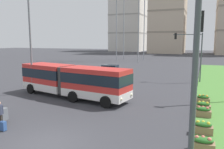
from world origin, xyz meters
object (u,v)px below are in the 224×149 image
at_px(traffic_light_far_right, 192,49).
at_px(traffic_light_near_right, 196,71).
at_px(streetlight_left, 30,39).
at_px(articulated_bus, 72,80).
at_px(flower_planter_4, 203,99).
at_px(apartment_tower_west, 128,16).
at_px(rolling_suitcase, 3,126).
at_px(flower_planter_1, 203,127).
at_px(flower_planter_2, 203,112).
at_px(apartment_tower_westcentre, 169,3).
at_px(car_white_van, 111,70).
at_px(flower_planter_3, 203,106).
at_px(flower_planter_0, 203,144).

distance_m(traffic_light_far_right, traffic_light_near_right, 23.86).
distance_m(traffic_light_near_right, streetlight_left, 19.08).
height_order(articulated_bus, traffic_light_far_right, traffic_light_far_right).
height_order(flower_planter_4, apartment_tower_west, apartment_tower_west).
relative_size(rolling_suitcase, traffic_light_near_right, 0.15).
bearing_deg(traffic_light_near_right, traffic_light_far_right, 92.71).
xyz_separation_m(articulated_bus, traffic_light_far_right, (10.11, 12.89, 2.68)).
distance_m(flower_planter_1, flower_planter_2, 3.19).
bearing_deg(flower_planter_4, flower_planter_2, -90.00).
bearing_deg(apartment_tower_westcentre, car_white_van, -88.76).
distance_m(flower_planter_2, apartment_tower_westcentre, 91.17).
relative_size(traffic_light_near_right, apartment_tower_west, 0.18).
height_order(articulated_bus, rolling_suitcase, articulated_bus).
height_order(flower_planter_3, streetlight_left, streetlight_left).
xyz_separation_m(flower_planter_0, apartment_tower_west, (-37.64, 106.26, 17.62)).
bearing_deg(streetlight_left, rolling_suitcase, -59.35).
xyz_separation_m(flower_planter_2, apartment_tower_west, (-37.64, 100.80, 17.62)).
xyz_separation_m(articulated_bus, apartment_tower_westcentre, (-3.57, 85.69, 20.05)).
height_order(flower_planter_1, flower_planter_3, same).
bearing_deg(traffic_light_near_right, flower_planter_3, 87.87).
bearing_deg(car_white_van, flower_planter_0, -58.13).
height_order(traffic_light_near_right, streetlight_left, streetlight_left).
xyz_separation_m(car_white_van, flower_planter_2, (13.68, -16.54, -0.33)).
bearing_deg(apartment_tower_westcentre, flower_planter_4, -79.69).
xyz_separation_m(articulated_bus, flower_planter_4, (11.63, 2.10, -1.23)).
height_order(streetlight_left, apartment_tower_west, apartment_tower_west).
distance_m(rolling_suitcase, apartment_tower_west, 112.45).
height_order(car_white_van, flower_planter_2, car_white_van).
relative_size(articulated_bus, flower_planter_0, 10.97).
bearing_deg(streetlight_left, flower_planter_3, 0.08).
relative_size(car_white_van, apartment_tower_west, 0.12).
bearing_deg(flower_planter_0, articulated_bus, 148.58).
distance_m(apartment_tower_west, apartment_tower_westcentre, 26.41).
bearing_deg(traffic_light_far_right, car_white_van, 170.65).
height_order(articulated_bus, flower_planter_1, articulated_bus).
relative_size(flower_planter_2, flower_planter_4, 1.00).
bearing_deg(apartment_tower_west, flower_planter_1, -70.10).
height_order(articulated_bus, flower_planter_2, articulated_bus).
bearing_deg(car_white_van, traffic_light_far_right, -9.35).
height_order(traffic_light_far_right, traffic_light_near_right, traffic_light_near_right).
bearing_deg(articulated_bus, flower_planter_0, -31.42).
distance_m(flower_planter_0, apartment_tower_west, 114.10).
relative_size(flower_planter_3, traffic_light_near_right, 0.17).
height_order(flower_planter_3, apartment_tower_west, apartment_tower_west).
distance_m(flower_planter_3, apartment_tower_west, 107.69).
bearing_deg(car_white_van, traffic_light_near_right, -62.80).
relative_size(flower_planter_2, streetlight_left, 0.11).
relative_size(articulated_bus, traffic_light_far_right, 1.89).
bearing_deg(flower_planter_2, flower_planter_1, -90.00).
xyz_separation_m(flower_planter_0, flower_planter_2, (0.00, 5.46, 0.00)).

